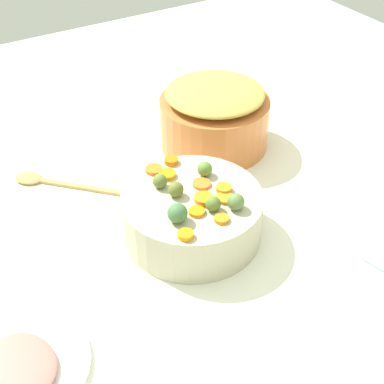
{
  "coord_description": "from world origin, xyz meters",
  "views": [
    {
      "loc": [
        -0.48,
        -0.73,
        0.82
      ],
      "look_at": [
        -0.02,
        0.02,
        0.13
      ],
      "focal_mm": 52.43,
      "sensor_mm": 36.0,
      "label": 1
    }
  ],
  "objects_px": {
    "serving_bowl_carrots": "(192,215)",
    "wooden_spoon": "(53,182)",
    "ham_plate": "(21,366)",
    "metal_pot": "(214,122)"
  },
  "relations": [
    {
      "from": "wooden_spoon",
      "to": "ham_plate",
      "type": "distance_m",
      "value": 0.51
    },
    {
      "from": "ham_plate",
      "to": "wooden_spoon",
      "type": "bearing_deg",
      "value": 63.98
    },
    {
      "from": "serving_bowl_carrots",
      "to": "metal_pot",
      "type": "height_order",
      "value": "metal_pot"
    },
    {
      "from": "ham_plate",
      "to": "metal_pot",
      "type": "bearing_deg",
      "value": 32.13
    },
    {
      "from": "metal_pot",
      "to": "ham_plate",
      "type": "xyz_separation_m",
      "value": [
        -0.64,
        -0.4,
        -0.06
      ]
    },
    {
      "from": "ham_plate",
      "to": "serving_bowl_carrots",
      "type": "bearing_deg",
      "value": 18.05
    },
    {
      "from": "serving_bowl_carrots",
      "to": "ham_plate",
      "type": "bearing_deg",
      "value": -161.95
    },
    {
      "from": "serving_bowl_carrots",
      "to": "ham_plate",
      "type": "distance_m",
      "value": 0.44
    },
    {
      "from": "serving_bowl_carrots",
      "to": "metal_pot",
      "type": "distance_m",
      "value": 0.35
    },
    {
      "from": "serving_bowl_carrots",
      "to": "wooden_spoon",
      "type": "height_order",
      "value": "serving_bowl_carrots"
    }
  ]
}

